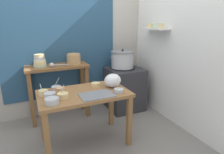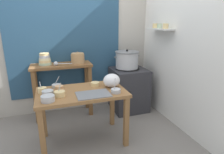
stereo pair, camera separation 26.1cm
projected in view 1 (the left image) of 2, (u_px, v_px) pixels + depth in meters
name	position (u px, v px, depth m)	size (l,w,h in m)	color
ground_plane	(92.00, 139.00, 2.58)	(9.00, 9.00, 0.00)	gray
wall_back	(73.00, 38.00, 3.20)	(4.40, 0.12, 2.60)	#B2ADA3
wall_right	(169.00, 39.00, 2.95)	(0.30, 3.20, 2.60)	white
prep_table	(84.00, 100.00, 2.35)	(1.10, 0.66, 0.72)	olive
back_shelf_table	(58.00, 79.00, 3.01)	(0.96, 0.40, 0.90)	brown
stove_block	(124.00, 89.00, 3.44)	(0.60, 0.61, 0.78)	#2D2D33
steamer_pot	(122.00, 59.00, 3.29)	(0.46, 0.42, 0.33)	#B7BABF
clay_pot	(74.00, 59.00, 3.03)	(0.22, 0.22, 0.19)	tan
bowl_stack_enamel	(40.00, 61.00, 2.85)	(0.19, 0.19, 0.19)	#B7D1AD
ladle	(53.00, 65.00, 2.82)	(0.28, 0.11, 0.07)	#B7BABF
serving_tray	(97.00, 95.00, 2.22)	(0.40, 0.28, 0.01)	slate
plastic_bag	(113.00, 80.00, 2.48)	(0.23, 0.20, 0.18)	white
prep_bowl_0	(119.00, 90.00, 2.30)	(0.12, 0.12, 0.18)	#B7BABF
prep_bowl_1	(56.00, 88.00, 2.41)	(0.12, 0.12, 0.16)	#B7BABF
prep_bowl_2	(96.00, 84.00, 2.53)	(0.12, 0.12, 0.05)	#E5C684
prep_bowl_3	(63.00, 96.00, 2.12)	(0.13, 0.13, 0.16)	#E5C684
prep_bowl_4	(61.00, 90.00, 2.29)	(0.10, 0.10, 0.07)	tan
prep_bowl_5	(52.00, 101.00, 1.97)	(0.15, 0.15, 0.07)	#B7BABF
prep_bowl_6	(50.00, 95.00, 2.12)	(0.13, 0.13, 0.07)	#B7BABF
prep_bowl_7	(43.00, 93.00, 2.20)	(0.11, 0.11, 0.14)	#E5C684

